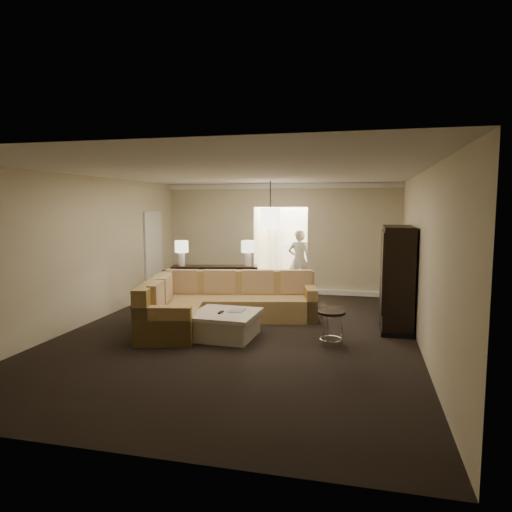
% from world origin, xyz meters
% --- Properties ---
extents(ground, '(8.00, 8.00, 0.00)m').
position_xyz_m(ground, '(0.00, 0.00, 0.00)').
color(ground, black).
rests_on(ground, ground).
extents(wall_back, '(6.00, 0.04, 2.80)m').
position_xyz_m(wall_back, '(0.00, 4.00, 1.40)').
color(wall_back, beige).
rests_on(wall_back, ground).
extents(wall_front, '(6.00, 0.04, 2.80)m').
position_xyz_m(wall_front, '(0.00, -4.00, 1.40)').
color(wall_front, beige).
rests_on(wall_front, ground).
extents(wall_left, '(0.04, 8.00, 2.80)m').
position_xyz_m(wall_left, '(-3.00, 0.00, 1.40)').
color(wall_left, beige).
rests_on(wall_left, ground).
extents(wall_right, '(0.04, 8.00, 2.80)m').
position_xyz_m(wall_right, '(3.00, 0.00, 1.40)').
color(wall_right, beige).
rests_on(wall_right, ground).
extents(ceiling, '(6.00, 8.00, 0.02)m').
position_xyz_m(ceiling, '(0.00, 0.00, 2.80)').
color(ceiling, silver).
rests_on(ceiling, wall_back).
extents(crown_molding, '(6.00, 0.10, 0.12)m').
position_xyz_m(crown_molding, '(0.00, 3.95, 2.73)').
color(crown_molding, white).
rests_on(crown_molding, wall_back).
extents(baseboard, '(6.00, 0.10, 0.12)m').
position_xyz_m(baseboard, '(0.00, 3.95, 0.06)').
color(baseboard, white).
rests_on(baseboard, ground).
extents(side_door, '(0.05, 0.90, 2.10)m').
position_xyz_m(side_door, '(-2.97, 2.80, 1.05)').
color(side_door, silver).
rests_on(side_door, ground).
extents(foyer, '(1.44, 2.02, 2.80)m').
position_xyz_m(foyer, '(0.00, 5.34, 1.30)').
color(foyer, white).
rests_on(foyer, ground).
extents(sectional_sofa, '(3.27, 3.01, 0.94)m').
position_xyz_m(sectional_sofa, '(-0.63, 0.65, 0.37)').
color(sectional_sofa, brown).
rests_on(sectional_sofa, ground).
extents(coffee_table, '(1.13, 1.13, 0.46)m').
position_xyz_m(coffee_table, '(-0.18, -0.25, 0.22)').
color(coffee_table, beige).
rests_on(coffee_table, ground).
extents(console_table, '(2.11, 0.93, 0.80)m').
position_xyz_m(console_table, '(-1.38, 2.83, 0.47)').
color(console_table, black).
rests_on(console_table, ground).
extents(armoire, '(0.56, 1.31, 1.88)m').
position_xyz_m(armoire, '(2.69, 1.00, 0.90)').
color(armoire, black).
rests_on(armoire, ground).
extents(drink_table, '(0.45, 0.45, 0.56)m').
position_xyz_m(drink_table, '(1.62, -0.29, 0.40)').
color(drink_table, black).
rests_on(drink_table, ground).
extents(table_lamp_left, '(0.32, 0.32, 0.61)m').
position_xyz_m(table_lamp_left, '(-2.16, 2.64, 1.20)').
color(table_lamp_left, white).
rests_on(table_lamp_left, console_table).
extents(table_lamp_right, '(0.32, 0.32, 0.61)m').
position_xyz_m(table_lamp_right, '(-0.61, 3.01, 1.20)').
color(table_lamp_right, white).
rests_on(table_lamp_right, console_table).
extents(pendant_light, '(0.38, 0.38, 1.09)m').
position_xyz_m(pendant_light, '(0.00, 2.70, 1.95)').
color(pendant_light, black).
rests_on(pendant_light, ceiling).
extents(person, '(0.67, 0.46, 1.79)m').
position_xyz_m(person, '(0.45, 4.30, 0.90)').
color(person, beige).
rests_on(person, ground).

